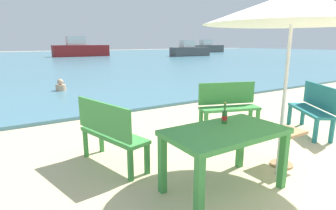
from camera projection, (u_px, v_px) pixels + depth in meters
sea_water at (30, 59)px, 27.65m from camera, size 120.00×50.00×0.08m
picnic_table_green at (225, 138)px, 3.14m from camera, size 1.40×0.80×0.76m
beer_bottle_amber at (225, 116)px, 3.32m from camera, size 0.07×0.07×0.26m
patio_umbrella at (293, 8)px, 3.18m from camera, size 2.10×2.10×2.30m
side_table_wood at (283, 142)px, 3.85m from camera, size 0.44×0.44×0.54m
bench_teal_center at (314, 106)px, 5.21m from camera, size 0.96×1.20×0.95m
bench_green_left at (109, 130)px, 3.79m from camera, size 0.64×1.25×0.95m
bench_green_right at (228, 103)px, 5.45m from camera, size 1.25×0.73×0.95m
swimmer_person at (61, 86)px, 9.51m from camera, size 0.34×0.34×0.41m
boat_ferry at (208, 48)px, 45.10m from camera, size 5.66×1.54×2.06m
boat_fishing_trawler at (190, 50)px, 33.11m from camera, size 5.10×1.39×1.85m
boat_barge at (80, 49)px, 32.30m from camera, size 6.37×1.74×2.32m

